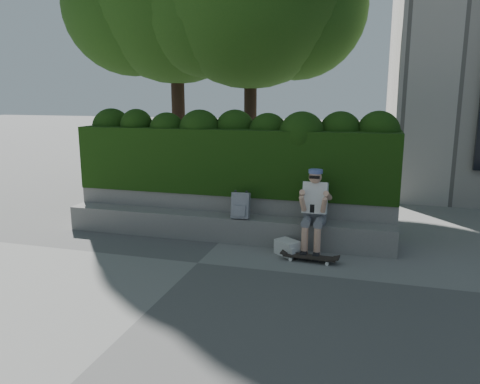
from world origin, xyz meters
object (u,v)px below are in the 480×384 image
(person, at_px, (314,207))
(backpack_plaid, at_px, (241,206))
(skateboard, at_px, (310,257))
(backpack_ground, at_px, (287,247))

(person, distance_m, backpack_plaid, 1.29)
(backpack_plaid, bearing_deg, skateboard, -28.54)
(skateboard, bearing_deg, person, 95.16)
(skateboard, height_order, backpack_ground, backpack_ground)
(person, distance_m, skateboard, 0.86)
(skateboard, distance_m, backpack_plaid, 1.55)
(backpack_ground, bearing_deg, skateboard, 7.38)
(person, relative_size, skateboard, 1.66)
(person, xyz_separation_m, skateboard, (0.01, -0.52, -0.68))
(backpack_plaid, bearing_deg, backpack_ground, -26.55)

